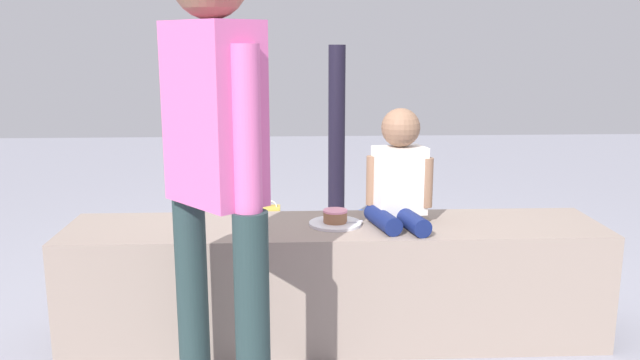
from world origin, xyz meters
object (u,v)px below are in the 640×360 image
object	(u,v)px
cake_plate	(336,220)
handbag_brown_canvas	(314,266)
child_seated	(399,174)
handbag_black_leather	(171,257)
party_cup_red	(133,287)
gift_bag	(263,227)
water_bottle_far_side	(475,231)
water_bottle_near_gift	(361,230)
adult_standing	(215,143)

from	to	relation	value
cake_plate	handbag_brown_canvas	xyz separation A→B (m)	(-0.07, 0.59, -0.41)
child_seated	cake_plate	distance (m)	0.33
child_seated	handbag_black_leather	world-z (taller)	child_seated
child_seated	party_cup_red	size ratio (longest dim) A/B	4.94
cake_plate	gift_bag	bearing A→B (deg)	106.14
water_bottle_far_side	handbag_brown_canvas	bearing A→B (deg)	-150.11
cake_plate	handbag_brown_canvas	distance (m)	0.72
cake_plate	water_bottle_near_gift	size ratio (longest dim) A/B	0.97
child_seated	cake_plate	xyz separation A→B (m)	(-0.26, -0.02, -0.19)
child_seated	handbag_brown_canvas	distance (m)	0.90
gift_bag	water_bottle_far_side	bearing A→B (deg)	-3.00
cake_plate	water_bottle_far_side	size ratio (longest dim) A/B	0.96
adult_standing	party_cup_red	bearing A→B (deg)	117.93
gift_bag	handbag_black_leather	distance (m)	0.70
adult_standing	water_bottle_far_side	distance (m)	2.36
water_bottle_near_gift	handbag_black_leather	xyz separation A→B (m)	(-1.08, -0.52, 0.02)
handbag_black_leather	handbag_brown_canvas	distance (m)	0.77
cake_plate	gift_bag	size ratio (longest dim) A/B	0.75
adult_standing	child_seated	bearing A→B (deg)	39.95
party_cup_red	handbag_black_leather	distance (m)	0.29
child_seated	gift_bag	size ratio (longest dim) A/B	1.61
water_bottle_near_gift	handbag_brown_canvas	size ratio (longest dim) A/B	0.74
adult_standing	water_bottle_near_gift	distance (m)	2.10
gift_bag	cake_plate	bearing A→B (deg)	-73.86
water_bottle_near_gift	party_cup_red	bearing A→B (deg)	-148.38
water_bottle_near_gift	handbag_black_leather	distance (m)	1.19
child_seated	handbag_brown_canvas	size ratio (longest dim) A/B	1.53
water_bottle_far_side	handbag_brown_canvas	world-z (taller)	handbag_brown_canvas
child_seated	handbag_black_leather	bearing A→B (deg)	147.01
adult_standing	handbag_brown_canvas	bearing A→B (deg)	72.81
cake_plate	handbag_black_leather	world-z (taller)	cake_plate
adult_standing	handbag_black_leather	world-z (taller)	adult_standing
child_seated	water_bottle_near_gift	size ratio (longest dim) A/B	2.08
cake_plate	party_cup_red	distance (m)	1.19
handbag_black_leather	adult_standing	bearing A→B (deg)	-72.55
adult_standing	party_cup_red	size ratio (longest dim) A/B	15.83
handbag_brown_canvas	water_bottle_near_gift	bearing A→B (deg)	64.25
gift_bag	party_cup_red	bearing A→B (deg)	-129.46
child_seated	water_bottle_far_side	bearing A→B (deg)	59.59
adult_standing	water_bottle_near_gift	size ratio (longest dim) A/B	6.67
child_seated	water_bottle_far_side	world-z (taller)	child_seated
child_seated	handbag_black_leather	xyz separation A→B (m)	(-1.10, 0.71, -0.59)
cake_plate	water_bottle_far_side	xyz separation A→B (m)	(0.94, 1.17, -0.41)
handbag_black_leather	child_seated	bearing A→B (deg)	-32.99
water_bottle_far_side	handbag_black_leather	xyz separation A→B (m)	(-1.78, -0.45, 0.02)
child_seated	gift_bag	distance (m)	1.49
adult_standing	cake_plate	distance (m)	0.82
child_seated	handbag_brown_canvas	bearing A→B (deg)	120.03
gift_bag	party_cup_red	xyz separation A→B (m)	(-0.62, -0.76, -0.08)
water_bottle_far_side	water_bottle_near_gift	bearing A→B (deg)	174.43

